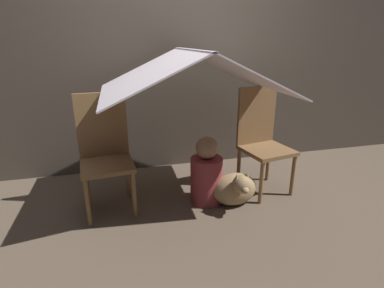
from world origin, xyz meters
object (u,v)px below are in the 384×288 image
at_px(chair_right, 262,137).
at_px(dog, 235,188).
at_px(chair_left, 105,150).
at_px(person_front, 206,174).

height_order(chair_right, dog, chair_right).
xyz_separation_m(chair_left, dog, (1.07, -0.27, -0.36)).
distance_m(chair_left, person_front, 0.89).
bearing_deg(person_front, chair_left, 170.55).
distance_m(chair_right, person_front, 0.65).
height_order(chair_left, dog, chair_left).
bearing_deg(person_front, chair_right, 13.41).
bearing_deg(dog, chair_right, 36.83).
bearing_deg(chair_left, chair_right, -5.59).
relative_size(chair_right, person_front, 1.61).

